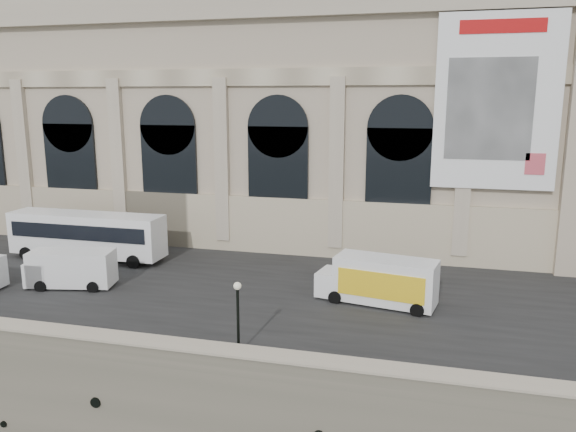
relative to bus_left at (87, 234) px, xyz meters
name	(u,v)px	position (x,y,z in m)	size (l,w,h in m)	color
quay	(258,245)	(9.05, 18.71, -5.21)	(160.00, 70.00, 6.00)	#786D5C
street	(175,276)	(9.05, -2.29, -2.18)	(160.00, 24.00, 0.06)	#2D2D2D
parapet	(65,340)	(9.05, -15.69, -1.59)	(160.00, 1.40, 1.21)	#786D5C
museum	(188,94)	(3.07, 14.57, 11.52)	(69.00, 18.70, 29.10)	tan
bus_left	(87,234)	(0.00, 0.00, 0.00)	(13.38, 3.13, 3.94)	white
van_c	(67,269)	(2.73, -6.56, -0.83)	(6.38, 3.45, 2.69)	white
box_truck	(379,281)	(24.61, -4.37, -0.63)	(8.11, 3.89, 3.14)	white
lamp_right	(238,319)	(18.18, -13.79, -0.21)	(0.41, 0.41, 4.02)	black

